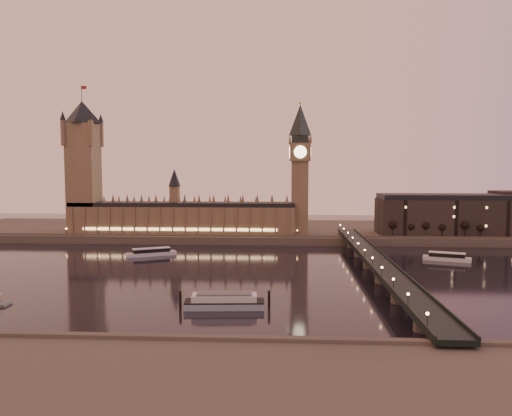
{
  "coord_description": "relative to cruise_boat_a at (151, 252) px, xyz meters",
  "views": [
    {
      "loc": [
        41.41,
        -273.72,
        58.83
      ],
      "look_at": [
        24.19,
        35.0,
        33.81
      ],
      "focal_mm": 35.0,
      "sensor_mm": 36.0,
      "label": 1
    }
  ],
  "objects": [
    {
      "name": "city_block",
      "position": [
        241.91,
        78.81,
        19.94
      ],
      "size": [
        155.0,
        45.0,
        34.0
      ],
      "color": "black",
      "rests_on": "ground"
    },
    {
      "name": "bare_tree_0",
      "position": [
        170.06,
        56.88,
        11.71
      ],
      "size": [
        5.3,
        5.3,
        10.77
      ],
      "color": "black",
      "rests_on": "ground"
    },
    {
      "name": "westminster_bridge",
      "position": [
        138.59,
        -52.12,
        3.21
      ],
      "size": [
        13.2,
        260.0,
        15.3
      ],
      "color": "black",
      "rests_on": "ground"
    },
    {
      "name": "big_ben",
      "position": [
        100.96,
        68.86,
        61.65
      ],
      "size": [
        17.68,
        17.68,
        104.0
      ],
      "color": "brown",
      "rests_on": "ground"
    },
    {
      "name": "palace_of_westminster",
      "position": [
        6.85,
        68.87,
        19.4
      ],
      "size": [
        180.0,
        26.62,
        52.0
      ],
      "color": "brown",
      "rests_on": "ground"
    },
    {
      "name": "bare_tree_4",
      "position": [
        223.79,
        56.88,
        11.71
      ],
      "size": [
        5.3,
        5.3,
        10.77
      ],
      "color": "black",
      "rests_on": "ground"
    },
    {
      "name": "victoria_tower",
      "position": [
        -73.02,
        68.88,
        63.49
      ],
      "size": [
        31.68,
        31.68,
        118.0
      ],
      "color": "brown",
      "rests_on": "ground"
    },
    {
      "name": "bare_tree_2",
      "position": [
        196.92,
        56.88,
        11.71
      ],
      "size": [
        5.3,
        5.3,
        10.77
      ],
      "color": "black",
      "rests_on": "ground"
    },
    {
      "name": "cruise_boat_b",
      "position": [
        191.92,
        -7.18,
        0.04
      ],
      "size": [
        29.52,
        16.24,
        5.31
      ],
      "rotation": [
        0.0,
        0.0,
        -0.34
      ],
      "color": "silver",
      "rests_on": "ground"
    },
    {
      "name": "bare_tree_3",
      "position": [
        210.36,
        56.88,
        11.71
      ],
      "size": [
        5.3,
        5.3,
        10.77
      ],
      "color": "black",
      "rests_on": "ground"
    },
    {
      "name": "ground",
      "position": [
        46.98,
        -52.12,
        -2.3
      ],
      "size": [
        700.0,
        700.0,
        0.0
      ],
      "primitive_type": "plane",
      "color": "black",
      "rests_on": "ground"
    },
    {
      "name": "moored_barge",
      "position": [
        63.71,
        -121.64,
        0.68
      ],
      "size": [
        38.48,
        11.71,
        7.07
      ],
      "rotation": [
        0.0,
        0.0,
        0.07
      ],
      "color": "#8EA7B4",
      "rests_on": "ground"
    },
    {
      "name": "bare_tree_1",
      "position": [
        183.49,
        56.88,
        11.71
      ],
      "size": [
        5.3,
        5.3,
        10.77
      ],
      "color": "black",
      "rests_on": "ground"
    },
    {
      "name": "far_embankment",
      "position": [
        76.98,
        112.88,
        0.7
      ],
      "size": [
        560.0,
        130.0,
        6.0
      ],
      "primitive_type": "cube",
      "color": "#423D35",
      "rests_on": "ground"
    },
    {
      "name": "cruise_boat_a",
      "position": [
        0.0,
        0.0,
        0.0
      ],
      "size": [
        32.38,
        20.97,
        5.23
      ],
      "rotation": [
        0.0,
        0.0,
        0.46
      ],
      "color": "silver",
      "rests_on": "ground"
    },
    {
      "name": "bare_tree_5",
      "position": [
        237.22,
        56.88,
        11.71
      ],
      "size": [
        5.3,
        5.3,
        10.77
      ],
      "color": "black",
      "rests_on": "ground"
    }
  ]
}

